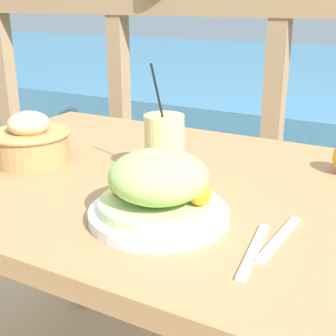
% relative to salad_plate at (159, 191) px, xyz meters
% --- Properties ---
extents(patio_table, '(1.22, 0.82, 0.74)m').
position_rel_salad_plate_xyz_m(patio_table, '(-0.09, 0.18, -0.15)').
color(patio_table, '#997047').
rests_on(patio_table, ground_plane).
extents(railing_fence, '(2.80, 0.08, 1.14)m').
position_rel_salad_plate_xyz_m(railing_fence, '(-0.09, 1.01, -0.02)').
color(railing_fence, '#937551').
rests_on(railing_fence, ground_plane).
extents(salad_plate, '(0.25, 0.25, 0.13)m').
position_rel_salad_plate_xyz_m(salad_plate, '(0.00, 0.00, 0.00)').
color(salad_plate, silver).
rests_on(salad_plate, patio_table).
extents(drink_glass, '(0.09, 0.09, 0.25)m').
position_rel_salad_plate_xyz_m(drink_glass, '(-0.10, 0.20, 0.01)').
color(drink_glass, '#DBCC7F').
rests_on(drink_glass, patio_table).
extents(bread_basket, '(0.19, 0.19, 0.12)m').
position_rel_salad_plate_xyz_m(bread_basket, '(-0.43, 0.13, -0.00)').
color(bread_basket, '#AD7F47').
rests_on(bread_basket, patio_table).
extents(fork, '(0.04, 0.18, 0.00)m').
position_rel_salad_plate_xyz_m(fork, '(0.19, -0.03, -0.05)').
color(fork, silver).
rests_on(fork, patio_table).
extents(knife, '(0.03, 0.18, 0.00)m').
position_rel_salad_plate_xyz_m(knife, '(0.21, 0.03, -0.05)').
color(knife, silver).
rests_on(knife, patio_table).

